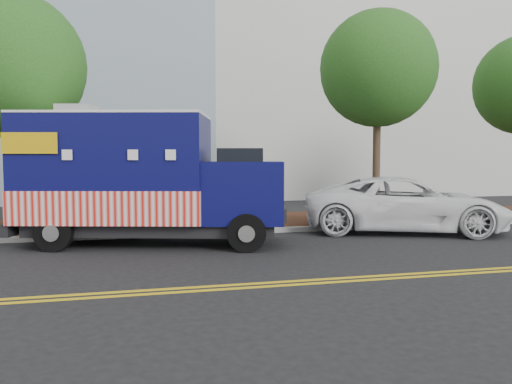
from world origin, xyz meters
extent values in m
plane|color=black|center=(0.00, 0.00, 0.00)|extent=(120.00, 120.00, 0.00)
cube|color=#9E9E99|center=(0.00, 1.40, 0.07)|extent=(120.00, 0.18, 0.15)
cube|color=#33180E|center=(0.00, 3.50, 0.07)|extent=(120.00, 4.00, 0.15)
cube|color=gold|center=(0.00, -4.45, 0.01)|extent=(120.00, 0.10, 0.01)
cube|color=gold|center=(0.00, -4.70, 0.01)|extent=(120.00, 0.10, 0.01)
cylinder|color=#38281C|center=(-5.70, 3.76, 1.99)|extent=(0.26, 0.26, 3.97)
sphere|color=#174A14|center=(-5.70, 3.76, 5.10)|extent=(4.49, 4.49, 4.49)
cylinder|color=#38281C|center=(6.12, 2.76, 2.16)|extent=(0.26, 0.26, 4.33)
sphere|color=#174A14|center=(6.12, 2.76, 5.32)|extent=(3.98, 3.98, 3.98)
cube|color=#473828|center=(-3.84, 1.55, 1.20)|extent=(0.06, 0.06, 2.40)
cube|color=black|center=(-1.55, 0.29, 0.47)|extent=(6.60, 3.67, 0.31)
cube|color=#0A0B47|center=(-2.52, 0.55, 2.01)|extent=(5.20, 3.69, 2.68)
cube|color=red|center=(-2.52, 0.55, 1.06)|extent=(5.26, 3.77, 0.84)
cube|color=white|center=(-2.52, 0.55, 3.38)|extent=(5.20, 3.69, 0.07)
cube|color=#B7B7BA|center=(-3.49, 0.81, 3.52)|extent=(1.09, 1.09, 0.25)
cube|color=#0A0B47|center=(0.72, -0.32, 1.40)|extent=(2.56, 2.84, 1.57)
cube|color=black|center=(0.67, -0.30, 2.15)|extent=(1.64, 2.39, 0.73)
cube|color=black|center=(1.71, -0.58, 0.87)|extent=(0.66, 2.18, 0.34)
cube|color=black|center=(-4.84, 1.17, 0.50)|extent=(0.84, 2.48, 0.31)
cube|color=#B7B7BA|center=(-4.81, 1.16, 2.07)|extent=(0.56, 1.96, 2.12)
cube|color=#B7B7BA|center=(-1.85, 1.75, 2.07)|extent=(1.96, 0.56, 1.23)
cube|color=#E0AE0B|center=(-4.48, -0.31, 2.63)|extent=(1.30, 0.37, 0.50)
cube|color=#E0AE0B|center=(-3.80, 2.26, 2.63)|extent=(1.30, 0.37, 0.50)
cylinder|color=black|center=(0.53, -1.45, 0.47)|extent=(0.99, 0.54, 0.94)
cylinder|color=black|center=(1.12, 0.76, 0.47)|extent=(0.99, 0.54, 0.94)
cylinder|color=black|center=(-4.00, -0.24, 0.47)|extent=(0.99, 0.54, 0.94)
cylinder|color=black|center=(-3.42, 1.96, 0.47)|extent=(0.99, 0.54, 0.94)
imported|color=white|center=(6.00, 0.60, 0.85)|extent=(6.71, 4.85, 1.70)
camera|label=1|loc=(-2.12, -13.08, 2.29)|focal=35.00mm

